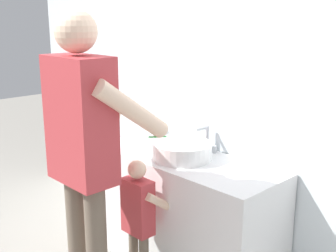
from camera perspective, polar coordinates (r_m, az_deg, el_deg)
name	(u,v)px	position (r m, az deg, el deg)	size (l,w,h in m)	color
back_wall	(217,72)	(3.01, 6.51, 7.08)	(4.40, 0.08, 2.70)	silver
vanity_cabinet	(184,213)	(3.05, 2.07, -11.38)	(1.38, 0.54, 0.80)	white
sink_basin	(182,150)	(2.87, 1.87, -3.22)	(0.40, 0.40, 0.11)	white
faucet	(206,140)	(3.03, 5.02, -1.82)	(0.18, 0.14, 0.18)	#B7BABF
toothbrush_cup	(154,139)	(3.13, -1.87, -1.76)	(0.07, 0.07, 0.21)	silver
child_toddler	(139,214)	(2.75, -3.86, -11.54)	(0.27, 0.27, 0.88)	#6B5B4C
adult_parent	(84,139)	(2.47, -11.03, -1.66)	(0.55, 0.57, 1.76)	#6B5B4C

